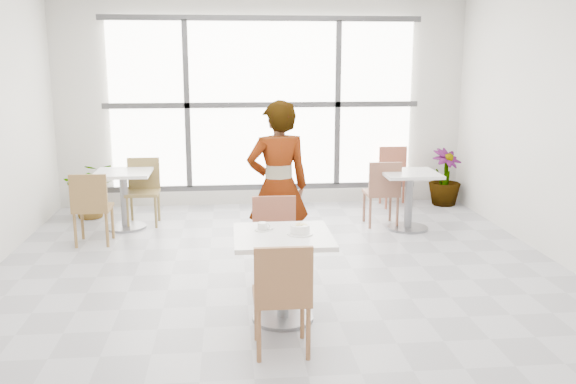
{
  "coord_description": "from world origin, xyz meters",
  "views": [
    {
      "loc": [
        -0.52,
        -5.63,
        2.16
      ],
      "look_at": [
        0.0,
        -0.3,
        1.0
      ],
      "focal_mm": 38.47,
      "sensor_mm": 36.0,
      "label": 1
    }
  ],
  "objects": [
    {
      "name": "bg_table_left",
      "position": [
        -1.87,
        2.29,
        0.49
      ],
      "size": [
        0.7,
        0.7,
        0.75
      ],
      "color": "white",
      "rests_on": "ground"
    },
    {
      "name": "wall_front",
      "position": [
        0.0,
        -3.5,
        1.5
      ],
      "size": [
        6.0,
        0.0,
        6.0
      ],
      "primitive_type": "plane",
      "rotation": [
        -1.57,
        0.0,
        0.0
      ],
      "color": "silver",
      "rests_on": "ground"
    },
    {
      "name": "chair_far",
      "position": [
        -0.09,
        0.01,
        0.5
      ],
      "size": [
        0.42,
        0.42,
        0.87
      ],
      "color": "#995640",
      "rests_on": "ground"
    },
    {
      "name": "bg_table_right",
      "position": [
        1.77,
        1.89,
        0.49
      ],
      "size": [
        0.7,
        0.7,
        0.75
      ],
      "color": "silver",
      "rests_on": "ground"
    },
    {
      "name": "bg_chair_left_far",
      "position": [
        -1.66,
        2.52,
        0.5
      ],
      "size": [
        0.42,
        0.42,
        0.87
      ],
      "color": "olive",
      "rests_on": "ground"
    },
    {
      "name": "chair_near",
      "position": [
        -0.15,
        -1.41,
        0.5
      ],
      "size": [
        0.42,
        0.42,
        0.87
      ],
      "rotation": [
        0.0,
        0.0,
        3.14
      ],
      "color": "#9A653F",
      "rests_on": "ground"
    },
    {
      "name": "person",
      "position": [
        -0.02,
        0.49,
        0.88
      ],
      "size": [
        0.7,
        0.51,
        1.76
      ],
      "primitive_type": "imported",
      "rotation": [
        0.0,
        0.0,
        3.29
      ],
      "color": "black",
      "rests_on": "ground"
    },
    {
      "name": "window",
      "position": [
        0.0,
        3.44,
        1.5
      ],
      "size": [
        4.6,
        0.07,
        2.52
      ],
      "color": "white",
      "rests_on": "ground"
    },
    {
      "name": "oatmeal_bowl",
      "position": [
        0.05,
        -0.8,
        0.79
      ],
      "size": [
        0.21,
        0.21,
        0.09
      ],
      "color": "white",
      "rests_on": "main_table"
    },
    {
      "name": "bg_chair_right_far",
      "position": [
        1.94,
        3.23,
        0.5
      ],
      "size": [
        0.42,
        0.42,
        0.87
      ],
      "color": "#A05640",
      "rests_on": "ground"
    },
    {
      "name": "wall_back",
      "position": [
        0.0,
        3.5,
        1.5
      ],
      "size": [
        6.0,
        0.0,
        6.0
      ],
      "primitive_type": "plane",
      "rotation": [
        1.57,
        0.0,
        0.0
      ],
      "color": "silver",
      "rests_on": "ground"
    },
    {
      "name": "bg_chair_left_near",
      "position": [
        -2.13,
        1.56,
        0.5
      ],
      "size": [
        0.42,
        0.42,
        0.87
      ],
      "rotation": [
        0.0,
        0.0,
        3.14
      ],
      "color": "olive",
      "rests_on": "ground"
    },
    {
      "name": "plant_right",
      "position": [
        2.7,
        3.16,
        0.42
      ],
      "size": [
        0.63,
        0.63,
        0.85
      ],
      "primitive_type": "imported",
      "rotation": [
        0.0,
        0.0,
        0.44
      ],
      "color": "#547240",
      "rests_on": "ground"
    },
    {
      "name": "coffee_cup",
      "position": [
        -0.25,
        -0.65,
        0.78
      ],
      "size": [
        0.16,
        0.13,
        0.07
      ],
      "color": "white",
      "rests_on": "main_table"
    },
    {
      "name": "bg_chair_right_near",
      "position": [
        1.47,
        2.05,
        0.5
      ],
      "size": [
        0.42,
        0.42,
        0.87
      ],
      "rotation": [
        0.0,
        0.0,
        3.14
      ],
      "color": "brown",
      "rests_on": "ground"
    },
    {
      "name": "plant_left",
      "position": [
        -2.41,
        2.91,
        0.39
      ],
      "size": [
        0.8,
        0.73,
        0.77
      ],
      "primitive_type": "imported",
      "rotation": [
        0.0,
        0.0,
        0.2
      ],
      "color": "#568E48",
      "rests_on": "ground"
    },
    {
      "name": "floor",
      "position": [
        0.0,
        0.0,
        0.0
      ],
      "size": [
        7.0,
        7.0,
        0.0
      ],
      "primitive_type": "plane",
      "color": "#9E9EA5",
      "rests_on": "ground"
    },
    {
      "name": "main_table",
      "position": [
        -0.09,
        -0.77,
        0.52
      ],
      "size": [
        0.8,
        0.8,
        0.75
      ],
      "color": "white",
      "rests_on": "ground"
    }
  ]
}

